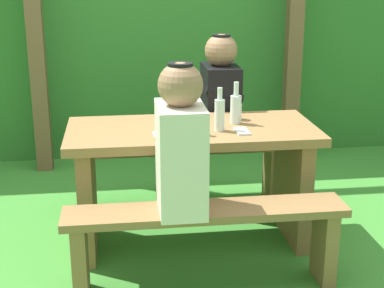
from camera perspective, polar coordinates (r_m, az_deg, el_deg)
ground_plane at (r=3.51m, az=0.00°, el=-9.49°), size 12.00×12.00×0.00m
hedge_backdrop at (r=5.31m, az=-3.10°, el=12.61°), size 6.40×1.06×2.29m
pergola_post_left at (r=4.58m, az=-15.26°, el=11.28°), size 0.12×0.12×2.29m
pergola_post_right at (r=4.75m, az=10.11°, el=11.82°), size 0.12×0.12×2.29m
picnic_table at (r=3.32m, az=0.00°, el=-2.03°), size 1.40×0.64×0.70m
bench_near at (r=2.90m, az=1.36°, el=-8.57°), size 1.40×0.24×0.44m
bench_far at (r=3.87m, az=-1.01°, el=-1.78°), size 1.40×0.24×0.44m
person_white_shirt at (r=2.72m, az=-1.12°, el=-0.01°), size 0.25×0.35×0.72m
person_black_coat at (r=3.77m, az=2.83°, el=4.92°), size 0.25×0.35×0.72m
drinking_glass at (r=3.42m, az=4.39°, el=3.20°), size 0.06×0.06×0.09m
bottle_left at (r=3.16m, az=2.74°, el=3.01°), size 0.06×0.06×0.24m
bottle_right at (r=3.11m, az=-0.45°, el=2.74°), size 0.06×0.06×0.23m
bottle_center at (r=3.32m, az=4.34°, el=3.57°), size 0.06×0.06×0.24m
cell_phone at (r=3.17m, az=4.94°, el=1.27°), size 0.07×0.14×0.01m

